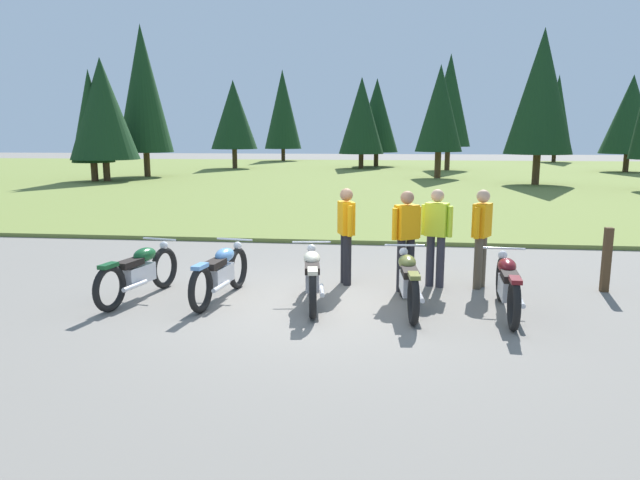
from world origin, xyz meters
The scene contains 13 objects.
ground_plane centered at (0.00, 0.00, 0.00)m, with size 140.00×140.00×0.00m, color slate.
grass_moorland centered at (0.00, 26.99, 0.05)m, with size 80.00×44.00×0.10m, color olive.
forest_treeline centered at (-0.43, 32.04, 4.37)m, with size 34.43×30.06×8.82m.
motorcycle_british_green centered at (-2.80, 0.01, 0.44)m, with size 0.70×2.08×0.88m.
motorcycle_sky_blue centered at (-1.51, 0.13, 0.44)m, with size 0.62×2.09×0.88m.
motorcycle_cream centered at (-0.05, 0.04, 0.44)m, with size 0.65×2.09×0.88m.
motorcycle_olive centered at (1.39, -0.06, 0.44)m, with size 0.62×2.10×0.88m.
motorcycle_maroon centered at (2.81, -0.14, 0.44)m, with size 0.62×2.10×0.88m.
rider_near_row_end centered at (1.89, 1.32, 0.95)m, with size 0.51×0.35×1.67m.
rider_checking_bike centered at (2.64, 1.33, 0.95)m, with size 0.37×0.49×1.67m.
rider_in_hivis_vest centered at (0.37, 1.32, 0.95)m, with size 0.33×0.52×1.67m.
rider_with_back_turned centered at (1.38, 0.98, 0.95)m, with size 0.47×0.38×1.67m.
trail_marker_post centered at (4.67, 1.32, 0.54)m, with size 0.12×0.12×1.07m, color #47331E.
Camera 1 is at (1.07, -8.44, 2.57)m, focal length 32.40 mm.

